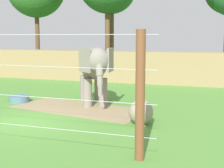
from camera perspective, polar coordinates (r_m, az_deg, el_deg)
ground_plane at (r=14.25m, az=-15.00°, el=-6.50°), size 120.00×120.00×0.00m
dirt_patch at (r=16.45m, az=-5.67°, el=-4.24°), size 7.16×4.24×0.01m
embankment_wall at (r=25.93m, az=1.14°, el=3.10°), size 36.00×1.80×2.40m
elephant at (r=16.97m, az=-3.17°, el=3.05°), size 2.88×3.72×3.04m
enrichment_ball at (r=13.47m, az=5.06°, el=-4.87°), size 1.02×1.02×1.02m
water_tub at (r=18.62m, az=-15.85°, el=-2.47°), size 1.10×1.10×0.35m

